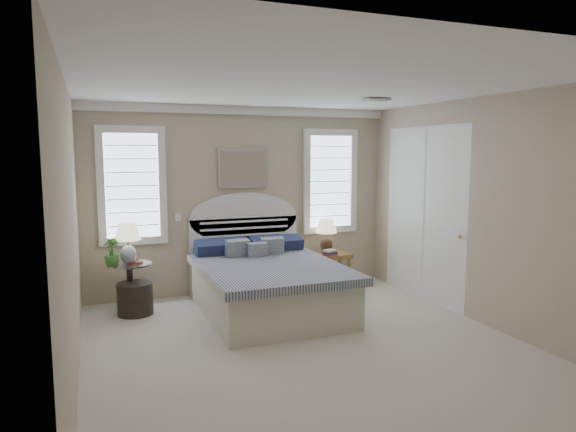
# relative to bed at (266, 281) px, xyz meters

# --- Properties ---
(floor) EXTENTS (4.50, 5.00, 0.01)m
(floor) POSITION_rel_bed_xyz_m (0.00, -1.46, -0.39)
(floor) COLOR #BCB5A0
(floor) RESTS_ON ground
(ceiling) EXTENTS (4.50, 5.00, 0.01)m
(ceiling) POSITION_rel_bed_xyz_m (0.00, -1.46, 2.31)
(ceiling) COLOR white
(ceiling) RESTS_ON wall_back
(wall_back) EXTENTS (4.50, 0.02, 2.70)m
(wall_back) POSITION_rel_bed_xyz_m (0.00, 1.04, 0.96)
(wall_back) COLOR #C3AE92
(wall_back) RESTS_ON floor
(wall_left) EXTENTS (0.02, 5.00, 2.70)m
(wall_left) POSITION_rel_bed_xyz_m (-2.25, -1.46, 0.96)
(wall_left) COLOR #C3AE92
(wall_left) RESTS_ON floor
(wall_right) EXTENTS (0.02, 5.00, 2.70)m
(wall_right) POSITION_rel_bed_xyz_m (2.25, -1.46, 0.96)
(wall_right) COLOR #C3AE92
(wall_right) RESTS_ON floor
(crown_molding) EXTENTS (4.50, 0.08, 0.12)m
(crown_molding) POSITION_rel_bed_xyz_m (0.00, 1.00, 2.25)
(crown_molding) COLOR white
(crown_molding) RESTS_ON wall_back
(hvac_vent) EXTENTS (0.30, 0.20, 0.02)m
(hvac_vent) POSITION_rel_bed_xyz_m (1.20, -0.66, 2.29)
(hvac_vent) COLOR #B2B2B2
(hvac_vent) RESTS_ON ceiling
(switch_plate) EXTENTS (0.08, 0.01, 0.12)m
(switch_plate) POSITION_rel_bed_xyz_m (-0.95, 1.03, 0.76)
(switch_plate) COLOR white
(switch_plate) RESTS_ON wall_back
(window_left) EXTENTS (0.90, 0.06, 1.60)m
(window_left) POSITION_rel_bed_xyz_m (-1.55, 1.02, 1.21)
(window_left) COLOR silver
(window_left) RESTS_ON wall_back
(window_right) EXTENTS (0.90, 0.06, 1.60)m
(window_right) POSITION_rel_bed_xyz_m (1.40, 1.02, 1.21)
(window_right) COLOR silver
(window_right) RESTS_ON wall_back
(painting) EXTENTS (0.74, 0.04, 0.58)m
(painting) POSITION_rel_bed_xyz_m (0.00, 1.00, 1.43)
(painting) COLOR silver
(painting) RESTS_ON wall_back
(closet_door) EXTENTS (0.02, 1.80, 2.40)m
(closet_door) POSITION_rel_bed_xyz_m (2.23, -0.26, 0.81)
(closet_door) COLOR white
(closet_door) RESTS_ON floor
(bed) EXTENTS (1.72, 2.28, 1.47)m
(bed) POSITION_rel_bed_xyz_m (0.00, 0.00, 0.00)
(bed) COLOR beige
(bed) RESTS_ON floor
(side_table_left) EXTENTS (0.56, 0.56, 0.63)m
(side_table_left) POSITION_rel_bed_xyz_m (-1.65, 0.59, 0.00)
(side_table_left) COLOR black
(side_table_left) RESTS_ON floor
(nightstand_right) EXTENTS (0.50, 0.40, 0.53)m
(nightstand_right) POSITION_rel_bed_xyz_m (1.30, 0.69, 0.00)
(nightstand_right) COLOR olive
(nightstand_right) RESTS_ON floor
(floor_pot) EXTENTS (0.50, 0.50, 0.41)m
(floor_pot) POSITION_rel_bed_xyz_m (-1.61, 0.43, -0.18)
(floor_pot) COLOR black
(floor_pot) RESTS_ON floor
(lamp_left) EXTENTS (0.40, 0.40, 0.53)m
(lamp_left) POSITION_rel_bed_xyz_m (-1.66, 0.58, 0.57)
(lamp_left) COLOR silver
(lamp_left) RESTS_ON side_table_left
(lamp_right) EXTENTS (0.37, 0.37, 0.52)m
(lamp_right) POSITION_rel_bed_xyz_m (1.24, 0.80, 0.46)
(lamp_right) COLOR black
(lamp_right) RESTS_ON nightstand_right
(potted_plant) EXTENTS (0.25, 0.25, 0.35)m
(potted_plant) POSITION_rel_bed_xyz_m (-1.86, 0.49, 0.42)
(potted_plant) COLOR #437D32
(potted_plant) RESTS_ON side_table_left
(books_left) EXTENTS (0.20, 0.17, 0.02)m
(books_left) POSITION_rel_bed_xyz_m (-1.58, 0.55, 0.26)
(books_left) COLOR #A62E29
(books_left) RESTS_ON side_table_left
(books_right) EXTENTS (0.23, 0.19, 0.08)m
(books_right) POSITION_rel_bed_xyz_m (1.21, 0.59, 0.18)
(books_right) COLOR #A62E29
(books_right) RESTS_ON nightstand_right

